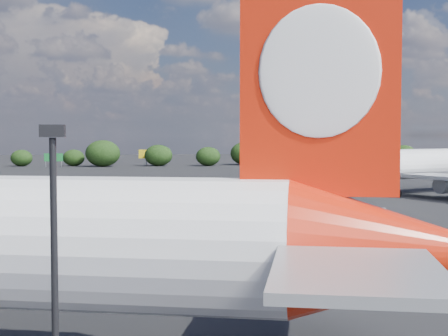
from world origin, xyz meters
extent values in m
plane|color=black|center=(0.00, 60.00, 0.00)|extent=(500.00, 500.00, 0.00)
cone|color=red|center=(20.44, -9.04, 5.74)|extent=(10.40, 8.02, 5.74)
cube|color=red|center=(17.13, -8.10, 13.08)|extent=(6.23, 2.27, 10.33)
ellipsoid|color=white|center=(17.04, -8.43, 12.87)|extent=(4.70, 1.54, 5.28)
ellipsoid|color=white|center=(17.22, -7.77, 12.87)|extent=(4.70, 1.54, 5.28)
cube|color=gray|center=(16.51, -14.49, 6.20)|extent=(6.85, 8.03, 0.34)
cube|color=gray|center=(19.96, -2.34, 6.20)|extent=(6.85, 8.03, 0.34)
cylinder|color=white|center=(53.65, 70.57, 5.29)|extent=(39.21, 20.20, 5.29)
cone|color=white|center=(31.14, 61.30, 5.29)|extent=(9.85, 8.12, 5.29)
cube|color=navy|center=(34.07, 62.51, 12.07)|extent=(5.59, 2.71, 9.53)
ellipsoid|color=red|center=(34.20, 62.22, 11.88)|extent=(4.19, 1.89, 4.87)
ellipsoid|color=red|center=(33.95, 62.81, 11.88)|extent=(4.19, 1.89, 4.87)
cube|color=gray|center=(35.31, 56.73, 5.72)|extent=(6.82, 7.69, 0.32)
cube|color=gray|center=(30.88, 67.49, 5.72)|extent=(6.82, 7.69, 0.32)
cube|color=gray|center=(50.37, 84.10, 3.60)|extent=(14.42, 22.20, 0.58)
cylinder|color=gray|center=(54.34, 80.01, 2.22)|extent=(5.98, 4.66, 2.86)
cube|color=gray|center=(54.34, 80.01, 2.96)|extent=(2.27, 1.18, 1.27)
cylinder|color=black|center=(52.90, 66.83, 1.59)|extent=(0.39, 0.39, 2.65)
cylinder|color=black|center=(52.90, 66.83, 0.58)|extent=(1.26, 0.88, 1.16)
cylinder|color=black|center=(51.83, 66.39, 0.58)|extent=(1.26, 0.88, 1.16)
cylinder|color=black|center=(50.49, 72.70, 1.59)|extent=(0.39, 0.39, 2.65)
cylinder|color=black|center=(50.49, 72.70, 0.58)|extent=(1.26, 0.88, 1.16)
cylinder|color=black|center=(49.41, 72.26, 0.58)|extent=(1.26, 0.88, 1.16)
cube|color=black|center=(8.09, -18.11, 10.45)|extent=(0.55, 0.30, 0.28)
cube|color=#14652A|center=(-18.00, 176.00, 3.20)|extent=(6.00, 0.30, 2.60)
cylinder|color=gray|center=(-20.50, 176.00, 1.00)|extent=(0.20, 0.20, 2.00)
cylinder|color=gray|center=(-15.50, 176.00, 1.00)|extent=(0.20, 0.20, 2.00)
cube|color=gold|center=(12.00, 182.00, 4.00)|extent=(5.00, 0.30, 3.00)
cylinder|color=gray|center=(12.00, 182.00, 1.25)|extent=(0.30, 0.30, 2.50)
ellipsoid|color=black|center=(-29.45, 183.48, 2.77)|extent=(7.21, 6.10, 5.55)
ellipsoid|color=black|center=(-12.29, 182.61, 2.80)|extent=(7.28, 6.16, 5.60)
ellipsoid|color=black|center=(-2.29, 177.22, 4.40)|extent=(11.44, 9.68, 8.80)
ellipsoid|color=black|center=(16.11, 178.62, 3.62)|extent=(9.40, 7.95, 7.23)
ellipsoid|color=black|center=(32.82, 177.17, 3.23)|extent=(8.40, 7.11, 6.46)
ellipsoid|color=black|center=(46.53, 182.92, 4.06)|extent=(10.55, 8.92, 8.11)
ellipsoid|color=black|center=(61.57, 179.95, 2.78)|extent=(7.23, 6.12, 5.56)
ellipsoid|color=black|center=(77.90, 180.96, 3.22)|extent=(8.37, 7.09, 6.44)
ellipsoid|color=black|center=(92.45, 180.12, 3.15)|extent=(8.18, 6.92, 6.29)
ellipsoid|color=black|center=(105.30, 183.70, 3.42)|extent=(8.90, 7.53, 6.84)
camera|label=1|loc=(10.03, -32.38, 10.35)|focal=50.00mm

